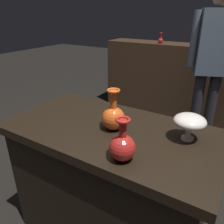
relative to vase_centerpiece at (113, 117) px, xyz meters
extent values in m
cube|color=black|center=(-0.02, 0.00, -0.50)|extent=(1.10, 0.59, 0.75)
cube|color=black|center=(-0.02, 0.00, -0.10)|extent=(1.20, 0.64, 0.05)
cube|color=#422D1E|center=(-0.02, 2.20, -0.40)|extent=(2.60, 0.40, 0.95)
cube|color=#422D1E|center=(-0.02, 2.20, 0.10)|extent=(2.60, 0.40, 0.04)
sphere|color=#E55B1E|center=(0.00, 0.00, -0.01)|extent=(0.13, 0.13, 0.13)
cylinder|color=#E55B1E|center=(0.00, 0.00, 0.10)|extent=(0.03, 0.03, 0.11)
torus|color=#E55B1E|center=(0.00, 0.00, 0.15)|extent=(0.07, 0.07, 0.01)
sphere|color=red|center=(0.18, -0.22, -0.02)|extent=(0.12, 0.12, 0.12)
cylinder|color=red|center=(0.18, -0.22, 0.08)|extent=(0.03, 0.03, 0.08)
torus|color=red|center=(0.18, -0.22, 0.12)|extent=(0.06, 0.06, 0.01)
cylinder|color=silver|center=(0.38, 0.10, -0.07)|extent=(0.06, 0.06, 0.01)
cylinder|color=silver|center=(0.38, 0.10, -0.03)|extent=(0.03, 0.03, 0.05)
ellipsoid|color=silver|center=(0.38, 0.10, 0.03)|extent=(0.16, 0.16, 0.07)
cylinder|color=#E55B1E|center=(-0.02, 2.13, 0.12)|extent=(0.06, 0.06, 0.02)
ellipsoid|color=#E55B1E|center=(-0.02, 2.13, 0.21)|extent=(0.10, 0.10, 0.16)
cylinder|color=#E55B1E|center=(-0.02, 2.13, 0.28)|extent=(0.08, 0.08, 0.01)
sphere|color=red|center=(-0.54, 2.12, 0.15)|extent=(0.07, 0.07, 0.07)
cylinder|color=red|center=(-0.54, 2.12, 0.21)|extent=(0.02, 0.02, 0.07)
torus|color=red|center=(-0.54, 2.12, 0.25)|extent=(0.04, 0.04, 0.01)
cylinder|color=#232328|center=(0.30, 1.57, -0.48)|extent=(0.11, 0.11, 0.79)
cylinder|color=#232328|center=(0.16, 1.51, -0.48)|extent=(0.11, 0.11, 0.79)
cube|color=slate|center=(0.23, 1.54, 0.23)|extent=(0.36, 0.29, 0.63)
cylinder|color=slate|center=(0.05, 1.47, 0.27)|extent=(0.07, 0.07, 0.53)
camera|label=1|loc=(0.57, -0.94, 0.52)|focal=36.02mm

